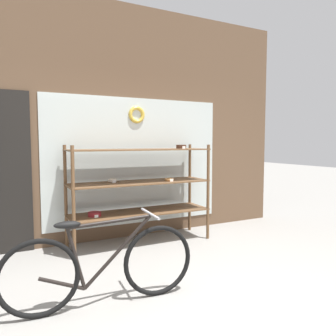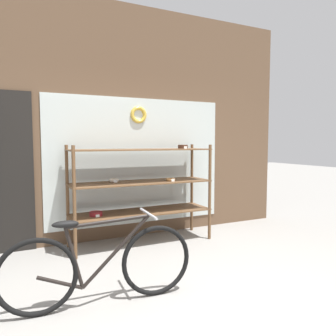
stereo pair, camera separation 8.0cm
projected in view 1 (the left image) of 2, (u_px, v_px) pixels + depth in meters
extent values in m
plane|color=gray|center=(212.00, 303.00, 2.94)|extent=(30.00, 30.00, 0.00)
cube|color=brown|center=(123.00, 123.00, 4.89)|extent=(5.57, 0.08, 3.46)
cube|color=silver|center=(137.00, 161.00, 4.98)|extent=(2.77, 0.02, 1.90)
torus|color=gold|center=(137.00, 115.00, 4.91)|extent=(0.26, 0.06, 0.26)
cylinder|color=brown|center=(73.00, 203.00, 3.96)|extent=(0.04, 0.04, 1.40)
cylinder|color=brown|center=(208.00, 192.00, 4.84)|extent=(0.04, 0.04, 1.40)
cylinder|color=brown|center=(66.00, 197.00, 4.43)|extent=(0.04, 0.04, 1.40)
cylinder|color=brown|center=(190.00, 188.00, 5.31)|extent=(0.04, 0.04, 1.40)
cube|color=brown|center=(140.00, 212.00, 4.66)|extent=(2.00, 0.57, 0.02)
cube|color=brown|center=(140.00, 182.00, 4.62)|extent=(2.00, 0.57, 0.02)
cube|color=brown|center=(140.00, 150.00, 4.58)|extent=(2.00, 0.57, 0.02)
cylinder|color=maroon|center=(95.00, 214.00, 4.35)|extent=(0.17, 0.17, 0.06)
cube|color=white|center=(96.00, 216.00, 4.27)|extent=(0.05, 0.00, 0.04)
cylinder|color=#422619|center=(181.00, 147.00, 4.88)|extent=(0.15, 0.15, 0.06)
cube|color=white|center=(184.00, 147.00, 4.81)|extent=(0.05, 0.00, 0.04)
torus|color=beige|center=(112.00, 180.00, 4.57)|extent=(0.14, 0.14, 0.05)
cube|color=white|center=(114.00, 181.00, 4.51)|extent=(0.05, 0.00, 0.04)
torus|color=#B27A42|center=(169.00, 179.00, 4.71)|extent=(0.14, 0.14, 0.04)
cube|color=white|center=(172.00, 180.00, 4.64)|extent=(0.05, 0.00, 0.04)
torus|color=black|center=(39.00, 279.00, 2.66)|extent=(0.67, 0.09, 0.67)
torus|color=black|center=(158.00, 261.00, 3.07)|extent=(0.67, 0.09, 0.67)
cylinder|color=black|center=(118.00, 251.00, 2.91)|extent=(0.62, 0.08, 0.61)
cylinder|color=black|center=(111.00, 222.00, 2.86)|extent=(0.73, 0.09, 0.07)
cylinder|color=black|center=(76.00, 259.00, 2.77)|extent=(0.16, 0.04, 0.55)
cylinder|color=black|center=(62.00, 284.00, 2.74)|extent=(0.38, 0.06, 0.18)
ellipsoid|color=black|center=(67.00, 225.00, 2.72)|extent=(0.23, 0.11, 0.06)
cylinder|color=#B2B2B7|center=(150.00, 214.00, 3.00)|extent=(0.06, 0.46, 0.02)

